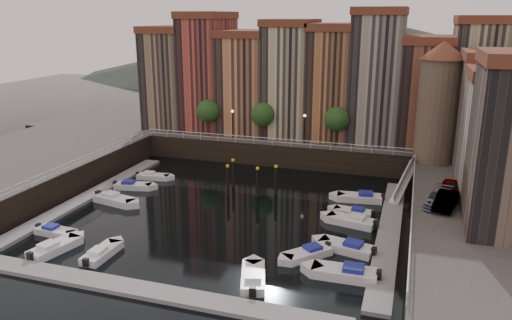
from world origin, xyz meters
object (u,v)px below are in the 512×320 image
(corner_tower, at_px, (439,101))
(car_a, at_px, (450,189))
(boat_left_0, at_px, (55,231))
(car_b, at_px, (446,201))
(boat_left_3, at_px, (132,186))
(car_c, at_px, (439,199))
(mooring_pilings, at_px, (248,179))
(boat_left_2, at_px, (114,200))
(gangway, at_px, (405,179))

(corner_tower, xyz_separation_m, car_a, (1.35, -11.69, -6.52))
(boat_left_0, relative_size, car_b, 0.95)
(boat_left_3, distance_m, car_c, 33.66)
(car_b, bearing_deg, mooring_pilings, 175.59)
(mooring_pilings, bearing_deg, boat_left_3, -168.69)
(corner_tower, bearing_deg, boat_left_3, -160.40)
(boat_left_0, bearing_deg, corner_tower, 40.99)
(boat_left_3, relative_size, car_c, 0.98)
(boat_left_0, distance_m, boat_left_2, 8.70)
(corner_tower, height_order, mooring_pilings, corner_tower)
(car_b, bearing_deg, car_c, 152.56)
(corner_tower, distance_m, gangway, 9.86)
(car_b, bearing_deg, car_a, 94.12)
(gangway, relative_size, car_c, 1.76)
(gangway, relative_size, car_a, 2.09)
(boat_left_2, bearing_deg, car_a, 19.18)
(gangway, height_order, car_b, car_b)
(boat_left_2, relative_size, boat_left_3, 1.15)
(car_c, bearing_deg, boat_left_3, -171.90)
(car_b, bearing_deg, gangway, 121.34)
(corner_tower, relative_size, car_b, 3.14)
(gangway, distance_m, car_a, 8.54)
(car_c, bearing_deg, mooring_pilings, 177.18)
(gangway, height_order, boat_left_3, gangway)
(car_c, bearing_deg, gangway, 120.15)
(boat_left_0, xyz_separation_m, car_c, (33.38, 10.18, 3.36))
(boat_left_0, height_order, car_c, car_c)
(corner_tower, xyz_separation_m, gangway, (-2.90, -4.50, -8.28))
(mooring_pilings, distance_m, car_c, 20.89)
(mooring_pilings, height_order, boat_left_0, mooring_pilings)
(mooring_pilings, bearing_deg, gangway, 15.34)
(car_a, bearing_deg, car_b, -96.22)
(gangway, bearing_deg, mooring_pilings, -164.66)
(gangway, bearing_deg, boat_left_0, -145.68)
(car_b, bearing_deg, corner_tower, 105.65)
(boat_left_2, relative_size, car_c, 1.12)
(corner_tower, relative_size, mooring_pilings, 2.39)
(gangway, height_order, boat_left_2, gangway)
(boat_left_3, height_order, car_c, car_c)
(corner_tower, height_order, car_b, corner_tower)
(boat_left_0, bearing_deg, car_b, 19.76)
(corner_tower, height_order, boat_left_0, corner_tower)
(car_a, xyz_separation_m, car_b, (-0.57, -3.76, 0.05))
(corner_tower, relative_size, gangway, 1.66)
(boat_left_2, height_order, car_b, car_b)
(car_c, bearing_deg, car_b, -26.64)
(car_a, xyz_separation_m, car_c, (-1.13, -3.28, 0.01))
(corner_tower, bearing_deg, boat_left_2, -153.09)
(corner_tower, distance_m, mooring_pilings, 23.35)
(car_b, height_order, car_c, car_b)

